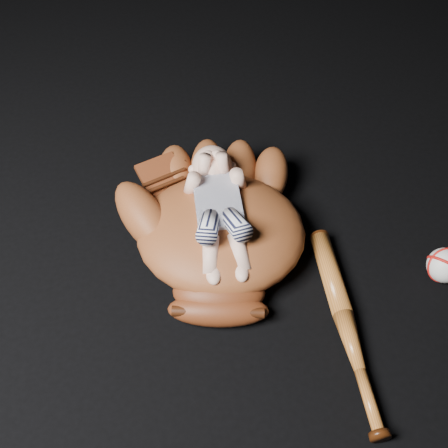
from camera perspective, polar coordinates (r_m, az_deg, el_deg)
The scene contains 4 objects.
baseball_glove at distance 1.24m, azimuth -0.32°, elevation -0.25°, with size 0.47×0.53×0.17m, color brown, non-canonical shape.
newborn_baby at distance 1.20m, azimuth -0.46°, elevation 1.41°, with size 0.16×0.35×0.14m, color #EAB296, non-canonical shape.
baseball_bat at distance 1.19m, azimuth 12.33°, elevation -10.07°, with size 0.04×0.47×0.04m, color #A65A20, non-canonical shape.
baseball at distance 1.32m, azimuth 21.54°, elevation -3.93°, with size 0.08×0.08×0.08m, color white.
Camera 1 is at (-0.18, -0.67, 1.03)m, focal length 45.00 mm.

